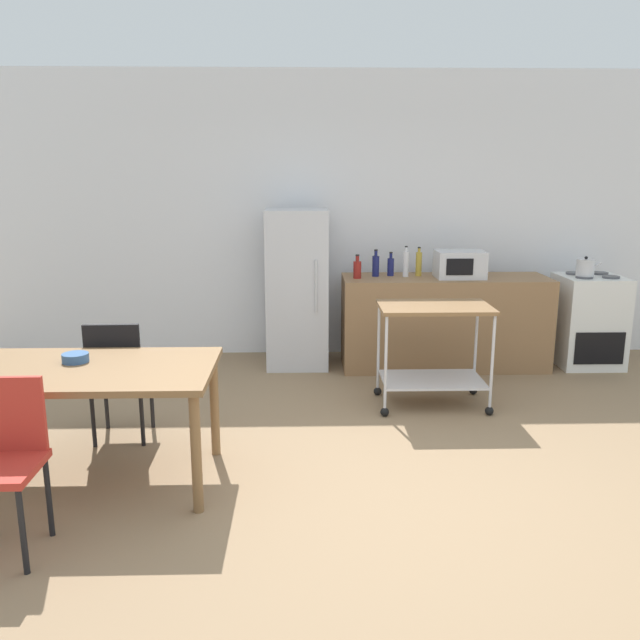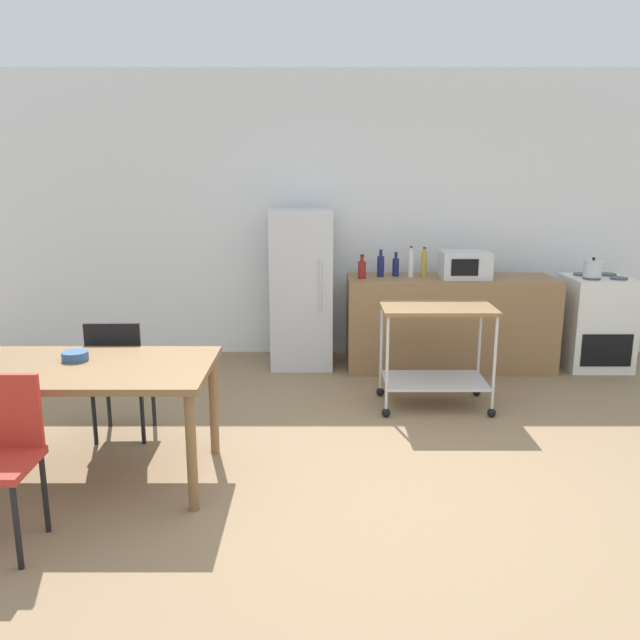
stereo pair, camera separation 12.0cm
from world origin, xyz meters
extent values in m
plane|color=#8C7051|center=(0.00, 0.00, 0.00)|extent=(12.00, 12.00, 0.00)
cube|color=white|center=(0.00, 3.20, 1.45)|extent=(8.40, 0.12, 2.90)
cube|color=olive|center=(0.90, 2.60, 0.45)|extent=(2.00, 0.64, 0.90)
cube|color=brown|center=(-1.79, 0.18, 0.73)|extent=(1.50, 0.90, 0.04)
cylinder|color=brown|center=(-1.10, -0.21, 0.35)|extent=(0.06, 0.06, 0.71)
cylinder|color=brown|center=(-2.48, 0.57, 0.35)|extent=(0.06, 0.06, 0.71)
cylinder|color=brown|center=(-1.10, 0.57, 0.35)|extent=(0.06, 0.06, 0.71)
cube|color=black|center=(-1.81, 0.89, 0.47)|extent=(0.41, 0.41, 0.04)
cube|color=black|center=(-1.80, 0.71, 0.69)|extent=(0.38, 0.04, 0.40)
cylinder|color=black|center=(-1.64, 1.06, 0.23)|extent=(0.03, 0.03, 0.45)
cylinder|color=black|center=(-1.98, 1.05, 0.23)|extent=(0.03, 0.03, 0.45)
cylinder|color=black|center=(-1.63, 0.72, 0.23)|extent=(0.03, 0.03, 0.45)
cylinder|color=black|center=(-1.97, 0.71, 0.23)|extent=(0.03, 0.03, 0.45)
cube|color=#B72D23|center=(-2.02, -0.44, 0.69)|extent=(0.38, 0.04, 0.40)
cylinder|color=black|center=(-1.84, -0.78, 0.23)|extent=(0.03, 0.03, 0.45)
cylinder|color=black|center=(-1.85, -0.44, 0.23)|extent=(0.03, 0.03, 0.45)
cube|color=white|center=(2.35, 2.62, 0.45)|extent=(0.60, 0.60, 0.90)
cube|color=black|center=(2.35, 2.32, 0.25)|extent=(0.48, 0.01, 0.32)
cylinder|color=#47474C|center=(2.22, 2.50, 0.91)|extent=(0.16, 0.16, 0.02)
cylinder|color=#47474C|center=(2.48, 2.50, 0.91)|extent=(0.16, 0.16, 0.02)
cylinder|color=#47474C|center=(2.22, 2.74, 0.91)|extent=(0.16, 0.16, 0.02)
cylinder|color=#47474C|center=(2.48, 2.74, 0.91)|extent=(0.16, 0.16, 0.02)
cube|color=silver|center=(-0.55, 2.70, 0.78)|extent=(0.60, 0.60, 1.55)
cylinder|color=silver|center=(-0.37, 2.39, 0.85)|extent=(0.02, 0.02, 0.50)
cube|color=brown|center=(0.57, 1.49, 0.83)|extent=(0.90, 0.56, 0.03)
cube|color=silver|center=(0.57, 1.49, 0.22)|extent=(0.83, 0.52, 0.02)
cylinder|color=silver|center=(0.15, 1.24, 0.45)|extent=(0.02, 0.02, 0.76)
sphere|color=black|center=(0.15, 1.24, 0.04)|extent=(0.07, 0.07, 0.07)
cylinder|color=silver|center=(0.99, 1.24, 0.45)|extent=(0.02, 0.02, 0.76)
sphere|color=black|center=(0.99, 1.24, 0.04)|extent=(0.07, 0.07, 0.07)
cylinder|color=silver|center=(0.15, 1.74, 0.45)|extent=(0.02, 0.02, 0.76)
sphere|color=black|center=(0.15, 1.74, 0.04)|extent=(0.07, 0.07, 0.07)
cylinder|color=silver|center=(0.99, 1.74, 0.45)|extent=(0.02, 0.02, 0.76)
sphere|color=black|center=(0.99, 1.74, 0.04)|extent=(0.07, 0.07, 0.07)
cylinder|color=maroon|center=(0.03, 2.55, 0.98)|extent=(0.08, 0.08, 0.16)
cylinder|color=maroon|center=(0.03, 2.55, 1.09)|extent=(0.03, 0.03, 0.05)
cylinder|color=black|center=(0.03, 2.55, 1.12)|extent=(0.04, 0.04, 0.01)
cylinder|color=navy|center=(0.22, 2.66, 1.00)|extent=(0.07, 0.07, 0.20)
cylinder|color=navy|center=(0.22, 2.66, 1.13)|extent=(0.03, 0.03, 0.05)
cylinder|color=black|center=(0.22, 2.66, 1.16)|extent=(0.03, 0.03, 0.01)
cylinder|color=navy|center=(0.37, 2.70, 0.99)|extent=(0.07, 0.07, 0.17)
cylinder|color=navy|center=(0.37, 2.70, 1.10)|extent=(0.03, 0.03, 0.05)
cylinder|color=black|center=(0.37, 2.70, 1.13)|extent=(0.03, 0.03, 0.01)
cylinder|color=silver|center=(0.51, 2.64, 1.02)|extent=(0.06, 0.06, 0.25)
cylinder|color=silver|center=(0.51, 2.64, 1.17)|extent=(0.03, 0.03, 0.04)
cylinder|color=black|center=(0.51, 2.64, 1.19)|extent=(0.03, 0.03, 0.01)
cylinder|color=gold|center=(0.65, 2.69, 1.02)|extent=(0.06, 0.06, 0.23)
cylinder|color=gold|center=(0.65, 2.69, 1.15)|extent=(0.03, 0.03, 0.04)
cylinder|color=black|center=(0.65, 2.69, 1.18)|extent=(0.03, 0.03, 0.01)
cube|color=silver|center=(1.02, 2.56, 1.03)|extent=(0.46, 0.34, 0.26)
cube|color=black|center=(0.98, 2.39, 1.03)|extent=(0.25, 0.01, 0.16)
cylinder|color=#33598C|center=(-1.91, 0.29, 0.78)|extent=(0.16, 0.16, 0.05)
cylinder|color=silver|center=(2.23, 2.52, 1.00)|extent=(0.17, 0.17, 0.16)
sphere|color=black|center=(2.23, 2.52, 1.09)|extent=(0.03, 0.03, 0.03)
cylinder|color=silver|center=(2.34, 2.52, 1.02)|extent=(0.08, 0.02, 0.07)
camera|label=1|loc=(-0.49, -3.63, 1.91)|focal=36.53mm
camera|label=2|loc=(-0.37, -3.63, 1.91)|focal=36.53mm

